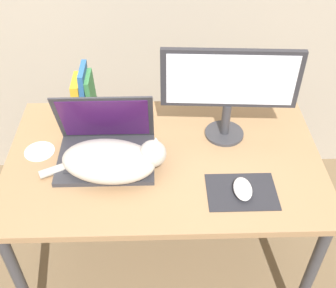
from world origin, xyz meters
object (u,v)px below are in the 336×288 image
object	(u,v)px
laptop	(106,147)
book_row	(84,97)
external_monitor	(230,86)
cat	(113,160)
computer_mouse	(243,189)
cd_disc	(40,151)

from	to	relation	value
laptop	book_row	world-z (taller)	laptop
book_row	external_monitor	bearing A→B (deg)	-12.68
laptop	book_row	xyz separation A→B (m)	(-0.11, 0.25, 0.06)
cat	computer_mouse	world-z (taller)	cat
laptop	cd_disc	world-z (taller)	laptop
computer_mouse	cd_disc	xyz separation A→B (m)	(-0.77, 0.24, -0.02)
book_row	cat	bearing A→B (deg)	-67.38
external_monitor	computer_mouse	xyz separation A→B (m)	(0.02, -0.33, -0.22)
computer_mouse	cat	bearing A→B (deg)	166.15
book_row	cd_disc	world-z (taller)	book_row
laptop	book_row	bearing A→B (deg)	113.17
external_monitor	computer_mouse	size ratio (longest dim) A/B	4.73
laptop	external_monitor	distance (m)	0.53
external_monitor	book_row	world-z (taller)	external_monitor
computer_mouse	cd_disc	bearing A→B (deg)	162.69
book_row	cd_disc	xyz separation A→B (m)	(-0.16, -0.22, -0.11)
book_row	cd_disc	bearing A→B (deg)	-127.15
cd_disc	book_row	bearing A→B (deg)	52.85
laptop	computer_mouse	distance (m)	0.54
external_monitor	computer_mouse	distance (m)	0.39
laptop	cd_disc	xyz separation A→B (m)	(-0.27, 0.04, -0.05)
laptop	cd_disc	distance (m)	0.28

